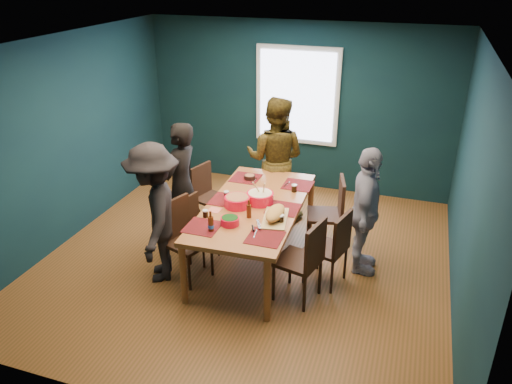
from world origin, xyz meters
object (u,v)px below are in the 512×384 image
bowl_salad (237,201)px  bowl_dumpling (260,197)px  dining_table (254,210)px  chair_right_mid (333,243)px  chair_left_mid (195,223)px  chair_right_far (332,209)px  chair_left_near (182,233)px  bowl_herbs (230,221)px  chair_left_far (207,191)px  chair_right_near (306,256)px  person_far_left (181,185)px  cutting_board (275,214)px  person_right (365,212)px  person_near_left (155,214)px  person_back (275,159)px

bowl_salad → bowl_dumpling: bowl_dumpling is taller
dining_table → chair_right_mid: bearing=-9.1°
chair_left_mid → bowl_dumpling: size_ratio=2.55×
chair_right_far → chair_right_mid: size_ratio=1.05×
chair_left_near → bowl_herbs: bearing=14.7°
chair_left_far → chair_right_far: size_ratio=0.92×
chair_right_far → dining_table: bearing=-154.5°
chair_right_near → bowl_salad: bearing=169.7°
chair_left_far → chair_right_mid: bearing=-6.8°
dining_table → chair_left_near: (-0.73, -0.50, -0.18)m
chair_left_mid → chair_left_near: bearing=-72.7°
chair_left_near → chair_right_far: size_ratio=1.00×
person_far_left → chair_left_near: bearing=30.4°
bowl_salad → cutting_board: cutting_board is taller
person_right → person_near_left: person_near_left is taller
chair_left_far → person_far_left: bearing=-83.9°
person_back → person_far_left: bearing=49.0°
person_near_left → chair_right_far: bearing=101.7°
chair_left_near → chair_right_near: bearing=18.7°
bowl_salad → bowl_dumpling: bearing=38.0°
bowl_salad → chair_right_mid: bearing=-0.5°
chair_left_mid → person_right: person_right is taller
chair_right_mid → person_near_left: size_ratio=0.55×
dining_table → chair_right_far: 1.10m
person_near_left → bowl_dumpling: 1.26m
chair_left_near → person_right: (2.03, 0.80, 0.23)m
chair_right_far → person_near_left: 2.28m
chair_left_mid → person_far_left: 0.56m
chair_left_far → person_back: (0.83, 0.59, 0.38)m
chair_right_far → chair_right_near: bearing=-107.0°
chair_right_far → cutting_board: size_ratio=1.47×
chair_right_mid → person_near_left: (-2.01, -0.50, 0.30)m
person_far_left → person_near_left: size_ratio=0.99×
person_back → bowl_salad: (-0.04, -1.46, -0.01)m
chair_right_mid → person_far_left: bearing=-173.6°
cutting_board → person_back: bearing=96.8°
person_far_left → cutting_board: person_far_left is taller
chair_left_far → chair_right_mid: chair_right_mid is taller
chair_right_mid → bowl_dumpling: bowl_dumpling is taller
chair_left_mid → bowl_salad: 0.72m
person_right → person_near_left: size_ratio=0.94×
person_far_left → bowl_herbs: size_ratio=8.08×
chair_right_near → bowl_herbs: chair_right_near is taller
person_right → bowl_salad: bearing=100.8°
dining_table → person_right: person_right is taller
chair_left_near → dining_table: bearing=54.3°
person_back → chair_right_far: bearing=144.7°
chair_left_mid → person_near_left: size_ratio=0.49×
person_far_left → cutting_board: size_ratio=2.51×
person_near_left → chair_left_near: bearing=90.2°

